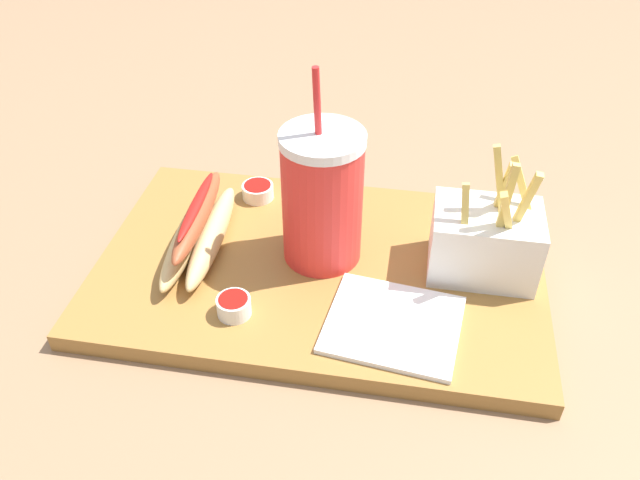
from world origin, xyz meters
TOP-DOWN VIEW (x-y plane):
  - ground_plane at (0.00, 0.00)m, footprint 2.40×2.40m
  - food_tray at (0.00, 0.00)m, footprint 0.48×0.30m
  - soda_cup at (-0.00, -0.01)m, footprint 0.09×0.09m
  - fries_basket at (-0.17, -0.02)m, footprint 0.11×0.09m
  - hot_dog_1 at (0.13, -0.01)m, footprint 0.06×0.18m
  - ketchup_cup_1 at (0.07, 0.09)m, footprint 0.03×0.03m
  - ketchup_cup_2 at (0.10, -0.11)m, footprint 0.04×0.04m
  - napkin_stack at (-0.09, 0.08)m, footprint 0.14×0.13m

SIDE VIEW (x-z plane):
  - ground_plane at x=0.00m, z-range -0.02..0.00m
  - food_tray at x=0.00m, z-range 0.00..0.02m
  - napkin_stack at x=-0.09m, z-range 0.02..0.03m
  - ketchup_cup_2 at x=0.10m, z-range 0.02..0.04m
  - ketchup_cup_1 at x=0.07m, z-range 0.02..0.04m
  - hot_dog_1 at x=0.13m, z-range 0.01..0.07m
  - fries_basket at x=-0.17m, z-range -0.01..0.13m
  - soda_cup at x=0.00m, z-range -0.01..0.20m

